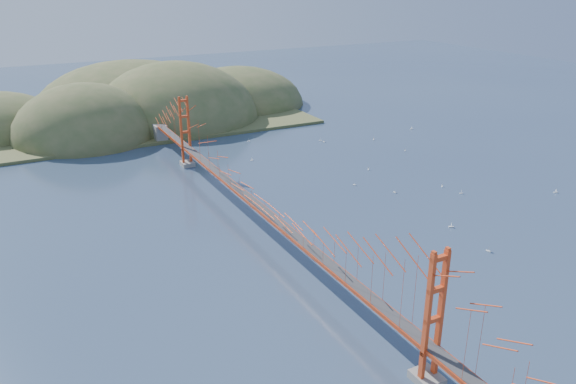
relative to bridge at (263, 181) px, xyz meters
name	(u,v)px	position (x,y,z in m)	size (l,w,h in m)	color
ground	(264,235)	(0.00, -0.18, -7.01)	(320.00, 320.00, 0.00)	#324664
bridge	(263,181)	(0.00, 0.00, 0.00)	(2.20, 94.40, 12.00)	gray
far_headlands	(143,116)	(2.21, 68.33, -7.01)	(84.00, 58.00, 25.00)	brown
sailboat_11	(556,192)	(44.04, -7.13, -6.86)	(0.60, 0.60, 0.66)	white
sailboat_3	(252,160)	(10.67, 27.33, -6.86)	(0.55, 0.48, 0.63)	white
sailboat_8	(374,139)	(36.76, 28.14, -6.86)	(0.64, 0.64, 0.67)	white
sailboat_16	(355,184)	(19.60, 9.15, -6.87)	(0.54, 0.54, 0.57)	white
sailboat_17	(412,129)	(48.36, 31.00, -6.85)	(0.63, 0.58, 0.72)	white
sailboat_4	(368,169)	(25.62, 14.05, -6.86)	(0.60, 0.60, 0.64)	white
sailboat_7	(320,140)	(27.32, 32.40, -6.86)	(0.62, 0.62, 0.67)	white
sailboat_1	(395,192)	(23.08, 3.82, -6.87)	(0.49, 0.52, 0.58)	white
sailboat_10	(433,320)	(6.00, -24.09, -6.85)	(0.53, 0.64, 0.74)	white
sailboat_9	(405,150)	(37.49, 19.52, -6.87)	(0.54, 0.54, 0.56)	white
sailboat_0	(489,250)	(21.14, -16.21, -6.85)	(0.61, 0.64, 0.72)	white
sailboat_14	(442,186)	(30.93, 2.47, -6.87)	(0.53, 0.53, 0.56)	white
sailboat_2	(461,193)	(31.46, -0.99, -6.87)	(0.56, 0.56, 0.59)	white
sailboat_6	(451,226)	(22.00, -9.13, -6.85)	(0.66, 0.66, 0.71)	white
sailboat_12	(249,141)	(14.95, 38.29, -6.86)	(0.56, 0.54, 0.63)	white
sailboat_15	(324,141)	(27.49, 31.34, -6.86)	(0.60, 0.60, 0.66)	white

